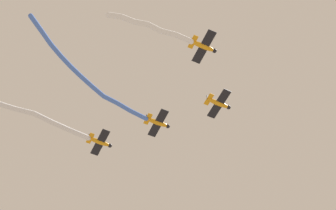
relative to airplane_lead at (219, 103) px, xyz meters
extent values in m
ellipsoid|color=orange|center=(-0.08, -0.08, -0.01)|extent=(3.65, 3.66, 0.88)
sphere|color=black|center=(1.37, 1.38, -0.01)|extent=(1.06, 1.06, 0.75)
ellipsoid|color=#232833|center=(0.30, 0.30, 0.32)|extent=(1.17, 1.17, 0.47)
cube|color=black|center=(0.03, 0.03, -0.13)|extent=(5.45, 5.45, 0.12)
cube|color=orange|center=(-1.35, -1.35, 0.07)|extent=(2.31, 2.30, 0.10)
cube|color=black|center=(-1.29, -1.29, 0.53)|extent=(0.77, 0.77, 1.21)
ellipsoid|color=orange|center=(-11.44, 0.22, -0.01)|extent=(3.70, 3.62, 0.88)
sphere|color=black|center=(-9.97, 1.64, -0.01)|extent=(1.06, 1.06, 0.75)
ellipsoid|color=#232833|center=(-11.05, 0.59, 0.32)|extent=(1.18, 1.17, 0.47)
cube|color=black|center=(-11.33, 0.32, -0.13)|extent=(5.39, 5.50, 0.12)
cube|color=orange|center=(-12.74, -1.04, 0.07)|extent=(2.28, 2.32, 0.10)
cube|color=black|center=(-12.67, -0.98, 0.53)|extent=(0.78, 0.76, 1.21)
cylinder|color=#4C75DB|center=(-13.98, -2.44, 0.06)|extent=(2.69, 2.84, 1.09)
cylinder|color=#4C75DB|center=(-15.78, -4.79, 0.17)|extent=(2.25, 2.83, 0.80)
cylinder|color=#4C75DB|center=(-17.37, -7.04, 0.17)|extent=(2.25, 2.60, 0.82)
cylinder|color=#4C75DB|center=(-18.75, -9.24, 0.33)|extent=(2.04, 2.64, 1.32)
cylinder|color=#4C75DB|center=(-19.82, -11.63, 0.57)|extent=(1.83, 2.82, 0.99)
cylinder|color=#4C75DB|center=(-20.71, -13.97, 0.67)|extent=(1.59, 2.42, 0.96)
cylinder|color=#4C75DB|center=(-21.42, -16.28, 0.71)|extent=(1.44, 2.67, 0.80)
cylinder|color=#4C75DB|center=(-22.12, -18.63, 0.95)|extent=(1.78, 2.53, 1.57)
cylinder|color=#4C75DB|center=(-22.62, -21.22, 1.15)|extent=(1.29, 3.00, 1.10)
cylinder|color=#4C75DB|center=(-22.92, -24.02, 1.10)|extent=(1.15, 2.79, 0.85)
sphere|color=#4C75DB|center=(-12.98, -1.28, -0.06)|extent=(0.80, 0.80, 0.80)
sphere|color=#4C75DB|center=(-14.98, -3.60, 0.17)|extent=(0.80, 0.80, 0.80)
sphere|color=#4C75DB|center=(-16.57, -5.98, 0.17)|extent=(0.80, 0.80, 0.80)
sphere|color=#4C75DB|center=(-18.18, -8.10, 0.16)|extent=(0.80, 0.80, 0.80)
sphere|color=#4C75DB|center=(-19.32, -10.37, 0.51)|extent=(0.80, 0.80, 0.80)
sphere|color=#4C75DB|center=(-20.33, -12.89, 0.62)|extent=(0.80, 0.80, 0.80)
sphere|color=#4C75DB|center=(-21.09, -15.05, 0.71)|extent=(0.80, 0.80, 0.80)
sphere|color=#4C75DB|center=(-21.76, -17.51, 0.70)|extent=(0.80, 0.80, 0.80)
sphere|color=#4C75DB|center=(-22.48, -19.76, 1.20)|extent=(0.80, 0.80, 0.80)
sphere|color=#4C75DB|center=(-22.77, -22.67, 1.10)|extent=(0.80, 0.80, 0.80)
sphere|color=#4C75DB|center=(-23.08, -25.37, 1.09)|extent=(0.80, 0.80, 0.80)
ellipsoid|color=orange|center=(0.83, -11.41, 0.29)|extent=(3.69, 3.62, 0.88)
sphere|color=black|center=(2.30, -9.98, 0.29)|extent=(1.06, 1.06, 0.75)
ellipsoid|color=#232833|center=(1.21, -11.03, 0.62)|extent=(1.18, 1.17, 0.47)
cube|color=black|center=(0.93, -11.31, 0.17)|extent=(5.40, 5.50, 0.12)
cube|color=orange|center=(-0.47, -12.66, 0.37)|extent=(2.29, 2.32, 0.10)
cube|color=black|center=(-0.40, -12.60, 0.83)|extent=(0.78, 0.76, 1.21)
cylinder|color=white|center=(-1.64, -13.85, 0.26)|extent=(2.52, 2.53, 0.96)
cylinder|color=white|center=(-3.57, -15.60, 0.16)|extent=(2.67, 2.30, 1.22)
cylinder|color=white|center=(-5.33, -17.23, 0.12)|extent=(2.28, 2.29, 1.14)
cylinder|color=white|center=(-7.00, -18.67, 0.13)|extent=(2.39, 1.96, 1.08)
cylinder|color=white|center=(-8.75, -20.04, 0.09)|extent=(2.32, 2.20, 1.00)
cylinder|color=white|center=(-10.40, -21.30, 0.03)|extent=(2.21, 1.77, 1.16)
sphere|color=white|center=(-0.71, -12.90, 0.24)|extent=(0.90, 0.90, 0.90)
sphere|color=white|center=(-2.57, -14.80, 0.28)|extent=(0.90, 0.90, 0.90)
sphere|color=white|center=(-4.58, -16.39, 0.03)|extent=(0.90, 0.90, 0.90)
sphere|color=white|center=(-6.09, -18.07, 0.20)|extent=(0.90, 0.90, 0.90)
sphere|color=white|center=(-7.91, -19.27, 0.06)|extent=(0.90, 0.90, 0.90)
sphere|color=white|center=(-9.58, -20.80, 0.13)|extent=(0.90, 0.90, 0.90)
sphere|color=white|center=(-11.21, -21.79, -0.08)|extent=(0.90, 0.90, 0.90)
ellipsoid|color=orange|center=(-22.80, 0.51, -0.31)|extent=(3.62, 3.69, 0.88)
sphere|color=black|center=(-21.38, 1.97, -0.31)|extent=(1.06, 1.06, 0.75)
ellipsoid|color=#232833|center=(-22.43, 0.89, 0.02)|extent=(1.17, 1.18, 0.47)
cube|color=black|center=(-22.70, 0.61, -0.43)|extent=(5.49, 5.40, 0.12)
cube|color=orange|center=(-24.06, -0.79, -0.23)|extent=(2.32, 2.29, 0.10)
cube|color=black|center=(-24.00, -0.72, 0.23)|extent=(0.76, 0.78, 1.21)
cylinder|color=white|center=(-25.64, -2.23, -0.06)|extent=(3.48, 3.10, 1.63)
cylinder|color=white|center=(-28.15, -4.66, 0.41)|extent=(3.12, 3.09, 1.34)
cylinder|color=white|center=(-30.53, -7.10, 0.90)|extent=(3.27, 3.07, 1.70)
cylinder|color=white|center=(-33.11, -9.25, 1.33)|extent=(3.36, 2.66, 1.19)
cylinder|color=white|center=(-35.87, -11.34, 1.55)|extent=(3.41, 2.99, 1.18)
sphere|color=white|center=(-24.30, -1.03, -0.36)|extent=(0.92, 0.92, 0.92)
sphere|color=white|center=(-26.99, -3.44, 0.24)|extent=(0.92, 0.92, 0.92)
sphere|color=white|center=(-29.32, -5.89, 0.57)|extent=(0.92, 0.92, 0.92)
sphere|color=white|center=(-31.73, -8.30, 1.22)|extent=(0.92, 0.92, 0.92)
sphere|color=white|center=(-34.49, -10.20, 1.45)|extent=(0.92, 0.92, 0.92)
camera|label=1|loc=(8.90, -50.16, -72.98)|focal=54.80mm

